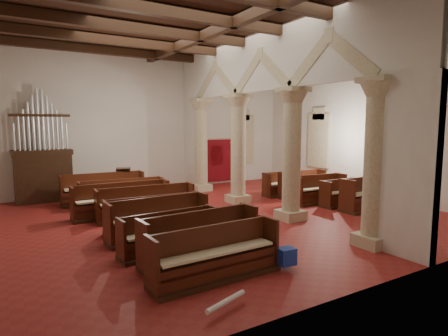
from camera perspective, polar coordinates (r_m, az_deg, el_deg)
floor at (r=12.17m, az=-1.12°, el=-7.44°), size 14.00×14.00×0.00m
ceiling at (r=12.18m, az=-1.19°, el=21.09°), size 14.00×14.00×0.00m
wall_back at (r=17.26m, az=-11.19°, el=6.67°), size 14.00×0.02×6.00m
wall_front at (r=7.25m, az=23.38°, el=6.35°), size 14.00×0.02×6.00m
wall_right at (r=16.45m, az=20.64°, el=6.37°), size 0.02×12.00×6.00m
ceiling_beams at (r=12.14m, az=-1.18°, el=20.26°), size 13.80×11.80×0.30m
arcade at (r=12.81m, az=5.94°, el=9.31°), size 0.90×11.90×6.00m
window_right_a at (r=15.56m, az=24.80°, el=3.24°), size 0.03×1.00×2.20m
window_right_b at (r=18.11m, az=14.28°, el=4.06°), size 0.03×1.00×2.20m
window_back at (r=19.54m, az=2.84°, el=4.44°), size 1.00×0.03×2.20m
pipe_organ at (r=15.87m, az=-25.87°, el=0.24°), size 2.10×0.85×4.40m
lectern at (r=15.24m, az=-15.04°, el=-2.68°), size 0.61×0.63×1.33m
dossal_curtain at (r=18.77m, az=-0.88°, el=1.18°), size 1.80×0.07×2.17m
processional_banner at (r=18.07m, az=1.65°, el=-0.30°), size 0.47×0.60×2.17m
hymnal_box_a at (r=8.00m, az=9.46°, el=-13.12°), size 0.37×0.31×0.35m
hymnal_box_b at (r=10.38m, az=6.33°, el=-8.60°), size 0.35×0.31×0.29m
hymnal_box_c at (r=11.54m, az=1.77°, el=-7.01°), size 0.34×0.32×0.28m
tube_heater_a at (r=6.34m, az=0.29°, el=-19.68°), size 0.87×0.37×0.09m
tube_heater_b at (r=7.34m, az=-7.02°, el=-15.91°), size 1.09×0.48×0.11m
nave_pew_0 at (r=7.41m, az=-1.20°, el=-14.13°), size 2.69×0.78×1.03m
nave_pew_1 at (r=8.31m, az=-3.53°, el=-11.65°), size 2.77×0.89×1.09m
nave_pew_2 at (r=8.94m, az=-8.24°, el=-10.67°), size 2.42×0.79×0.95m
nave_pew_3 at (r=10.03m, az=-9.93°, el=-8.53°), size 2.72×0.85×1.08m
nave_pew_4 at (r=10.80m, az=-10.60°, el=-7.66°), size 2.75×0.74×0.96m
nave_pew_5 at (r=12.16m, az=-11.75°, el=-5.95°), size 3.12×0.88×1.03m
nave_pew_6 at (r=12.63m, az=-15.30°, el=-5.49°), size 3.09×0.78×1.09m
nave_pew_7 at (r=13.98m, az=-15.26°, el=-4.43°), size 2.99×0.87×1.00m
nave_pew_8 at (r=14.84m, az=-17.90°, el=-3.69°), size 3.03×0.90×1.14m
aisle_pew_0 at (r=13.90m, az=20.96°, el=-4.46°), size 2.06×0.80×1.15m
aisle_pew_1 at (r=14.35m, az=17.41°, el=-4.23°), size 1.72×0.67×0.97m
aisle_pew_2 at (r=14.62m, az=14.33°, el=-3.80°), size 2.23×0.86×1.07m
aisle_pew_3 at (r=15.56m, az=11.85°, el=-3.08°), size 2.10×0.76×1.09m
aisle_pew_4 at (r=15.93m, az=9.31°, el=-2.92°), size 2.01×0.68×0.99m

